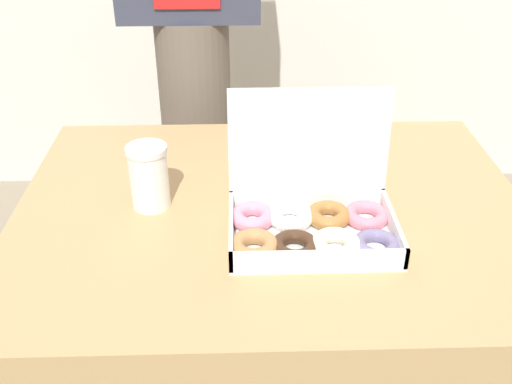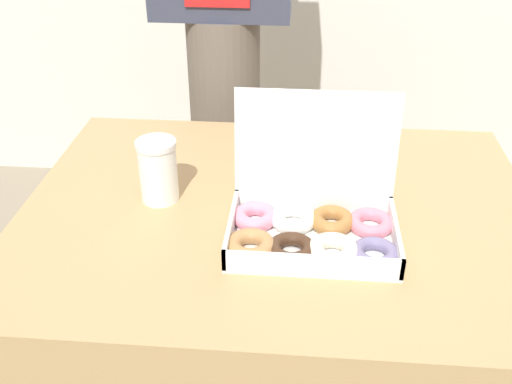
% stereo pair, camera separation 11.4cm
% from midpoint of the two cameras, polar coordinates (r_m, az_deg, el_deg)
% --- Properties ---
extents(table, '(1.12, 0.85, 0.72)m').
position_cam_midpoint_polar(table, '(1.53, -0.82, -12.91)').
color(table, tan).
rests_on(table, ground_plane).
extents(donut_box, '(0.37, 0.25, 0.27)m').
position_cam_midpoint_polar(donut_box, '(1.19, 2.46, -2.68)').
color(donut_box, white).
rests_on(donut_box, table).
extents(coffee_cup, '(0.09, 0.09, 0.14)m').
position_cam_midpoint_polar(coffee_cup, '(1.30, -12.66, 1.39)').
color(coffee_cup, white).
rests_on(coffee_cup, table).
extents(person_customer, '(0.40, 0.22, 1.79)m').
position_cam_midpoint_polar(person_customer, '(1.83, -8.17, 16.89)').
color(person_customer, '#665B51').
rests_on(person_customer, ground_plane).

